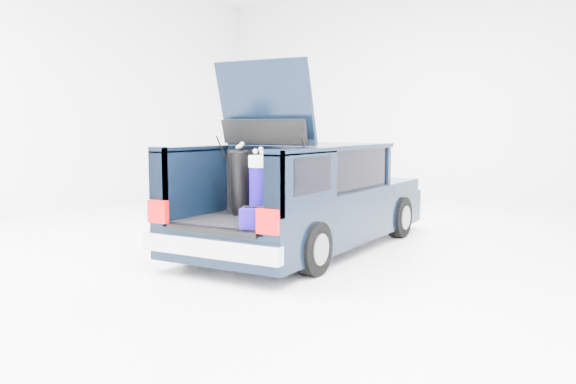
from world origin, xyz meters
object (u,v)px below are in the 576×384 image
Objects in this scene: car at (310,199)px; blue_duffel at (262,218)px; black_golf_bag at (240,183)px; blue_golf_bag at (259,187)px; red_suitcase at (299,195)px.

car is 8.86× the size of blue_duffel.
black_golf_bag is 1.69× the size of blue_duffel.
blue_golf_bag is (0.15, -1.52, 0.31)m from car.
black_golf_bag is (-0.23, -1.35, 0.33)m from car.
blue_golf_bag is at bearing -33.25° from black_golf_bag.
red_suitcase is at bearing -67.27° from car.
black_golf_bag is at bearing -99.79° from car.
black_golf_bag is 1.05× the size of blue_golf_bag.
blue_golf_bag is (-0.35, -0.33, 0.11)m from red_suitcase.
black_golf_bag is at bearing 163.29° from blue_golf_bag.
black_golf_bag is at bearing 115.31° from blue_duffel.
red_suitcase is 0.49m from blue_golf_bag.
blue_duffel is (0.00, -0.81, -0.17)m from red_suitcase.
car is at bearing 80.99° from blue_duffel.
car is 1.56m from blue_golf_bag.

